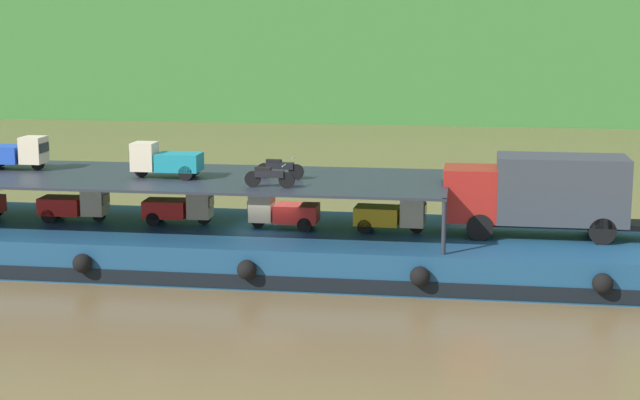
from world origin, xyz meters
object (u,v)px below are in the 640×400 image
at_px(mini_truck_lower_bow, 391,214).
at_px(mini_truck_upper_mid, 165,160).
at_px(mini_truck_lower_mid, 180,207).
at_px(mini_truck_lower_aft, 75,204).
at_px(motorcycle_upper_port, 269,176).
at_px(cargo_barge, 269,247).
at_px(mini_truck_upper_stern, 15,153).
at_px(covered_lorry, 540,193).
at_px(motorcycle_upper_centre, 279,168).
at_px(mini_truck_lower_fore, 283,211).

distance_m(mini_truck_lower_bow, mini_truck_upper_mid, 9.12).
distance_m(mini_truck_lower_mid, mini_truck_lower_bow, 8.56).
bearing_deg(mini_truck_upper_mid, mini_truck_lower_aft, 170.88).
xyz_separation_m(mini_truck_lower_mid, motorcycle_upper_port, (4.17, -2.35, 1.74)).
relative_size(cargo_barge, mini_truck_lower_aft, 11.12).
relative_size(mini_truck_lower_mid, mini_truck_upper_stern, 1.01).
height_order(covered_lorry, mini_truck_upper_mid, mini_truck_upper_mid).
bearing_deg(mini_truck_upper_stern, mini_truck_lower_mid, -3.47).
relative_size(mini_truck_lower_aft, motorcycle_upper_centre, 1.46).
bearing_deg(cargo_barge, covered_lorry, 0.93).
distance_m(mini_truck_upper_stern, mini_truck_upper_mid, 6.90).
xyz_separation_m(cargo_barge, motorcycle_upper_centre, (0.44, 0.03, 3.18)).
bearing_deg(mini_truck_lower_fore, mini_truck_lower_mid, 177.44).
relative_size(mini_truck_lower_mid, motorcycle_upper_port, 1.46).
xyz_separation_m(mini_truck_lower_aft, mini_truck_upper_stern, (-2.73, 0.48, 2.00)).
height_order(mini_truck_lower_fore, mini_truck_upper_stern, mini_truck_upper_stern).
relative_size(mini_truck_upper_stern, mini_truck_upper_mid, 1.00).
bearing_deg(mini_truck_lower_aft, mini_truck_lower_fore, -0.94).
xyz_separation_m(covered_lorry, mini_truck_upper_mid, (-14.48, -0.54, 1.00)).
height_order(mini_truck_lower_bow, motorcycle_upper_port, motorcycle_upper_port).
distance_m(cargo_barge, mini_truck_lower_aft, 8.26).
distance_m(mini_truck_lower_aft, mini_truck_lower_mid, 4.40).
xyz_separation_m(mini_truck_upper_stern, mini_truck_upper_mid, (6.81, -1.13, 0.00)).
xyz_separation_m(mini_truck_lower_mid, mini_truck_upper_mid, (-0.32, -0.70, 2.00)).
xyz_separation_m(motorcycle_upper_port, motorcycle_upper_centre, (-0.00, 2.04, 0.00)).
bearing_deg(motorcycle_upper_port, covered_lorry, 12.31).
bearing_deg(covered_lorry, mini_truck_lower_bow, -179.63).
distance_m(covered_lorry, mini_truck_upper_mid, 14.53).
bearing_deg(motorcycle_upper_port, mini_truck_upper_stern, 166.19).
bearing_deg(motorcycle_upper_port, mini_truck_lower_mid, 150.64).
bearing_deg(cargo_barge, motorcycle_upper_centre, 4.20).
bearing_deg(covered_lorry, motorcycle_upper_port, -167.69).
bearing_deg(mini_truck_upper_stern, mini_truck_lower_fore, -3.13).
distance_m(cargo_barge, covered_lorry, 10.72).
bearing_deg(motorcycle_upper_centre, mini_truck_upper_mid, -174.91).
bearing_deg(covered_lorry, mini_truck_lower_aft, 179.64).
relative_size(mini_truck_lower_fore, motorcycle_upper_centre, 1.44).
height_order(cargo_barge, mini_truck_lower_fore, mini_truck_lower_fore).
bearing_deg(cargo_barge, mini_truck_upper_mid, -174.82).
height_order(covered_lorry, motorcycle_upper_centre, covered_lorry).
distance_m(mini_truck_upper_mid, motorcycle_upper_port, 4.79).
distance_m(covered_lorry, mini_truck_lower_aft, 18.59).
bearing_deg(mini_truck_lower_fore, mini_truck_upper_mid, -173.62).
bearing_deg(mini_truck_upper_mid, covered_lorry, 2.13).
bearing_deg(mini_truck_lower_bow, mini_truck_lower_mid, 178.65).
bearing_deg(mini_truck_lower_fore, motorcycle_upper_port, -92.37).
distance_m(mini_truck_lower_bow, motorcycle_upper_centre, 4.72).
height_order(mini_truck_lower_aft, motorcycle_upper_port, motorcycle_upper_port).
bearing_deg(mini_truck_lower_bow, mini_truck_lower_aft, 179.32).
height_order(mini_truck_lower_fore, mini_truck_upper_mid, mini_truck_upper_mid).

